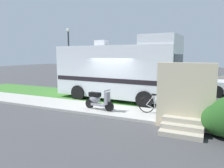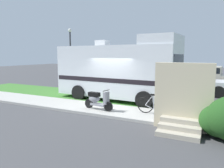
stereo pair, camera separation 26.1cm
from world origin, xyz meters
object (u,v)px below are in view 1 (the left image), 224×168
bicycle (158,105)px  bottle_green (214,117)px  motorhome_rv (119,71)px  pickup_truck_far (215,76)px  scooter (98,100)px  street_lamp_post (69,53)px  bottle_spare (184,113)px  pickup_truck_near (181,79)px

bicycle → bottle_green: bearing=-0.3°
motorhome_rv → pickup_truck_far: 9.53m
motorhome_rv → bicycle: 4.02m
scooter → street_lamp_post: (-5.38, 5.10, 2.23)m
bottle_spare → bicycle: bearing=-165.8°
motorhome_rv → street_lamp_post: street_lamp_post is taller
motorhome_rv → bicycle: (2.92, -2.47, -1.24)m
bicycle → pickup_truck_near: 6.74m
motorhome_rv → bottle_green: motorhome_rv is taller
pickup_truck_near → bottle_green: bearing=-72.3°
bicycle → street_lamp_post: street_lamp_post is taller
pickup_truck_far → pickup_truck_near: bearing=-120.3°
pickup_truck_far → bottle_green: 10.46m
motorhome_rv → pickup_truck_far: motorhome_rv is taller
bottle_spare → pickup_truck_far: bearing=83.4°
motorhome_rv → bicycle: size_ratio=4.12×
scooter → bicycle: size_ratio=0.91×
motorhome_rv → bottle_spare: size_ratio=27.58×
bottle_green → bottle_spare: size_ratio=1.13×
scooter → street_lamp_post: 7.74m
motorhome_rv → bottle_green: 5.91m
pickup_truck_near → bottle_green: (2.14, -6.74, -0.72)m
bicycle → street_lamp_post: 9.62m
motorhome_rv → pickup_truck_near: size_ratio=1.25×
pickup_truck_far → bottle_green: pickup_truck_far is taller
bicycle → motorhome_rv: bearing=139.9°
bottle_green → bicycle: bearing=179.7°
scooter → pickup_truck_far: size_ratio=0.30×
scooter → motorhome_rv: bearing=94.1°
motorhome_rv → pickup_truck_near: bearing=54.8°
scooter → bottle_green: bearing=5.0°
pickup_truck_near → bottle_spare: (0.99, -6.46, -0.73)m
pickup_truck_near → bottle_spare: pickup_truck_near is taller
scooter → bottle_spare: (3.78, 0.71, -0.35)m
scooter → pickup_truck_near: (2.79, 7.17, 0.38)m
street_lamp_post → motorhome_rv: bearing=-23.0°
bicycle → bottle_spare: 1.14m
pickup_truck_far → bottle_spare: bearing=-96.6°
motorhome_rv → bottle_spare: 4.80m
bicycle → bottle_spare: bearing=14.2°
motorhome_rv → pickup_truck_far: bearing=57.0°
scooter → bicycle: bearing=9.2°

